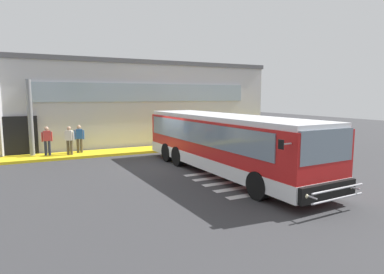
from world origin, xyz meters
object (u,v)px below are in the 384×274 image
(bus_main_foreground, at_px, (224,145))
(safety_bollard_yellow, at_px, (203,143))
(entry_support_column, at_px, (30,118))
(passenger_near_column, at_px, (47,139))
(passenger_at_curb_edge, at_px, (79,137))
(passenger_by_doorway, at_px, (69,139))

(bus_main_foreground, height_order, safety_bollard_yellow, bus_main_foreground)
(entry_support_column, relative_size, bus_main_foreground, 0.37)
(bus_main_foreground, xyz_separation_m, passenger_near_column, (-7.25, 7.64, -0.26))
(passenger_at_curb_edge, bearing_deg, bus_main_foreground, -55.02)
(passenger_near_column, distance_m, passenger_at_curb_edge, 1.79)
(passenger_near_column, distance_m, passenger_by_doorway, 1.22)
(passenger_near_column, relative_size, passenger_at_curb_edge, 1.00)
(entry_support_column, bearing_deg, passenger_by_doorway, -22.13)
(passenger_near_column, bearing_deg, entry_support_column, 150.43)
(bus_main_foreground, relative_size, safety_bollard_yellow, 13.18)
(passenger_near_column, bearing_deg, bus_main_foreground, -46.53)
(entry_support_column, distance_m, bus_main_foreground, 11.46)
(safety_bollard_yellow, bearing_deg, passenger_near_column, 171.92)
(bus_main_foreground, distance_m, passenger_at_curb_edge, 9.52)
(passenger_near_column, xyz_separation_m, safety_bollard_yellow, (9.48, -1.35, -0.63))
(bus_main_foreground, xyz_separation_m, safety_bollard_yellow, (2.23, 6.30, -0.88))
(bus_main_foreground, height_order, passenger_at_curb_edge, bus_main_foreground)
(passenger_by_doorway, height_order, safety_bollard_yellow, passenger_by_doorway)
(entry_support_column, relative_size, passenger_at_curb_edge, 2.61)
(passenger_near_column, height_order, passenger_by_doorway, same)
(entry_support_column, relative_size, passenger_by_doorway, 2.61)
(passenger_at_curb_edge, relative_size, safety_bollard_yellow, 1.86)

